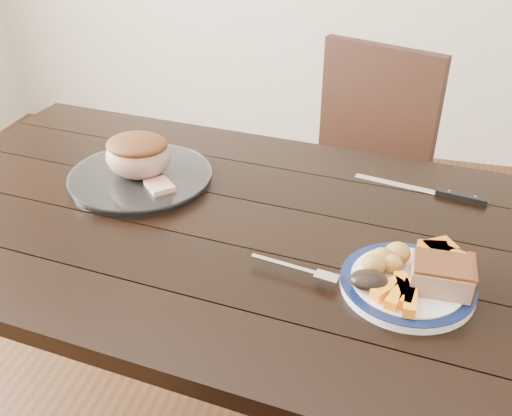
% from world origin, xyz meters
% --- Properties ---
extents(dining_table, '(1.69, 1.07, 0.75)m').
position_xyz_m(dining_table, '(-0.00, 0.00, 0.66)').
color(dining_table, black).
rests_on(dining_table, ground).
extents(chair_far, '(0.55, 0.55, 0.93)m').
position_xyz_m(chair_far, '(0.24, 0.73, 0.52)').
color(chair_far, black).
rests_on(chair_far, ground).
extents(dinner_plate, '(0.25, 0.25, 0.02)m').
position_xyz_m(dinner_plate, '(0.41, -0.15, 0.76)').
color(dinner_plate, white).
rests_on(dinner_plate, dining_table).
extents(plate_rim, '(0.25, 0.25, 0.02)m').
position_xyz_m(plate_rim, '(0.41, -0.15, 0.77)').
color(plate_rim, '#0B163B').
rests_on(plate_rim, dinner_plate).
extents(serving_platter, '(0.35, 0.35, 0.02)m').
position_xyz_m(serving_platter, '(-0.25, 0.11, 0.76)').
color(serving_platter, white).
rests_on(serving_platter, dining_table).
extents(pork_slice, '(0.11, 0.08, 0.05)m').
position_xyz_m(pork_slice, '(0.46, -0.15, 0.79)').
color(pork_slice, '#A67C65').
rests_on(pork_slice, dinner_plate).
extents(roasted_potatoes, '(0.09, 0.09, 0.04)m').
position_xyz_m(roasted_potatoes, '(0.36, -0.12, 0.79)').
color(roasted_potatoes, gold).
rests_on(roasted_potatoes, dinner_plate).
extents(carrot_batons, '(0.08, 0.11, 0.02)m').
position_xyz_m(carrot_batons, '(0.39, -0.20, 0.78)').
color(carrot_batons, orange).
rests_on(carrot_batons, dinner_plate).
extents(pumpkin_wedges, '(0.09, 0.09, 0.04)m').
position_xyz_m(pumpkin_wedges, '(0.46, -0.08, 0.79)').
color(pumpkin_wedges, orange).
rests_on(pumpkin_wedges, dinner_plate).
extents(dark_mushroom, '(0.07, 0.05, 0.03)m').
position_xyz_m(dark_mushroom, '(0.34, -0.19, 0.79)').
color(dark_mushroom, black).
rests_on(dark_mushroom, dinner_plate).
extents(fork, '(0.18, 0.05, 0.00)m').
position_xyz_m(fork, '(0.21, -0.17, 0.77)').
color(fork, silver).
rests_on(fork, dinner_plate).
extents(roast_joint, '(0.16, 0.14, 0.11)m').
position_xyz_m(roast_joint, '(-0.25, 0.11, 0.82)').
color(roast_joint, tan).
rests_on(roast_joint, serving_platter).
extents(cut_slice, '(0.09, 0.09, 0.02)m').
position_xyz_m(cut_slice, '(-0.18, 0.05, 0.78)').
color(cut_slice, tan).
rests_on(cut_slice, serving_platter).
extents(carving_knife, '(0.32, 0.09, 0.01)m').
position_xyz_m(carving_knife, '(0.48, 0.23, 0.76)').
color(carving_knife, silver).
rests_on(carving_knife, dining_table).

